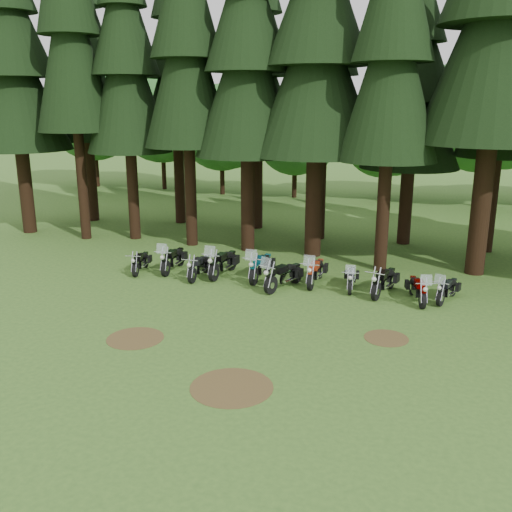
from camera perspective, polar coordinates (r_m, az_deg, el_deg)
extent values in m
plane|color=#375E22|center=(18.99, -0.99, -7.08)|extent=(120.00, 120.00, 0.00)
cylinder|color=black|center=(34.24, -22.08, 6.75)|extent=(0.73, 0.73, 5.51)
cone|color=black|center=(33.95, -23.01, 15.57)|extent=(5.49, 5.49, 6.89)
cone|color=black|center=(34.18, -23.61, 21.00)|extent=(4.39, 4.39, 5.82)
cylinder|color=black|center=(31.54, -17.05, 7.71)|extent=(0.52, 0.52, 6.77)
cone|color=black|center=(31.41, -18.03, 19.50)|extent=(3.92, 3.92, 8.47)
cylinder|color=black|center=(30.96, -12.22, 6.73)|extent=(0.58, 0.58, 5.53)
cone|color=black|center=(30.64, -12.81, 16.56)|extent=(4.32, 4.32, 6.91)
cone|color=black|center=(30.90, -13.19, 22.61)|extent=(3.46, 3.46, 5.83)
cylinder|color=black|center=(29.05, -6.57, 6.88)|extent=(0.58, 0.58, 5.99)
cone|color=black|center=(28.76, -6.94, 18.26)|extent=(4.32, 4.32, 7.49)
cylinder|color=black|center=(27.84, -0.84, 6.17)|extent=(0.66, 0.66, 5.57)
cone|color=black|center=(27.49, -0.89, 17.21)|extent=(4.95, 4.95, 6.96)
cone|color=black|center=(27.78, -0.92, 24.00)|extent=(3.96, 3.96, 5.87)
cylinder|color=black|center=(26.98, 5.80, 5.93)|extent=(0.77, 0.77, 5.70)
cone|color=black|center=(26.63, 6.14, 17.59)|extent=(5.81, 5.81, 7.12)
cylinder|color=black|center=(25.07, 12.63, 4.93)|extent=(0.55, 0.55, 5.71)
cone|color=black|center=(24.70, 13.41, 17.49)|extent=(4.15, 4.15, 7.14)
cylinder|color=black|center=(25.66, 21.66, 5.47)|extent=(0.80, 0.80, 6.62)
cone|color=black|center=(25.46, 23.15, 19.64)|extent=(5.98, 5.98, 8.27)
cylinder|color=black|center=(36.43, -16.23, 8.00)|extent=(0.67, 0.67, 5.87)
cone|color=black|center=(36.19, -16.92, 16.85)|extent=(5.00, 5.00, 7.33)
cone|color=black|center=(36.48, -17.38, 22.28)|extent=(4.00, 4.00, 6.19)
cylinder|color=black|center=(34.67, -7.68, 7.84)|extent=(0.60, 0.60, 5.53)
cone|color=black|center=(34.38, -8.01, 16.62)|extent=(4.52, 4.52, 6.91)
cone|color=black|center=(34.61, -8.23, 22.02)|extent=(3.62, 3.62, 5.83)
cylinder|color=black|center=(32.89, 0.10, 7.60)|extent=(0.65, 0.65, 5.55)
cone|color=black|center=(32.59, 0.10, 16.91)|extent=(4.85, 4.85, 6.94)
cone|color=black|center=(32.84, 0.10, 22.64)|extent=(3.88, 3.88, 5.86)
cylinder|color=black|center=(30.46, 6.45, 6.84)|extent=(0.58, 0.58, 5.52)
cone|color=black|center=(30.13, 6.77, 16.83)|extent=(4.35, 4.35, 6.90)
cone|color=black|center=(30.39, 6.98, 22.98)|extent=(3.48, 3.48, 5.83)
cylinder|color=black|center=(30.24, 14.78, 5.57)|extent=(0.66, 0.66, 4.70)
cone|color=black|center=(29.84, 15.39, 14.10)|extent=(4.94, 4.94, 5.87)
cone|color=black|center=(29.93, 15.78, 19.40)|extent=(3.95, 3.95, 4.96)
cylinder|color=black|center=(29.82, 22.56, 5.61)|extent=(0.53, 0.53, 5.56)
cone|color=black|center=(29.49, 23.66, 15.85)|extent=(3.94, 3.94, 6.95)
cylinder|color=black|center=(50.98, -15.66, 8.58)|extent=(0.36, 0.36, 3.33)
sphere|color=#276225|center=(50.68, -16.03, 13.56)|extent=(7.78, 7.78, 7.78)
sphere|color=#276225|center=(49.23, -15.23, 12.67)|extent=(5.55, 5.55, 5.55)
cylinder|color=black|center=(48.30, -9.21, 8.57)|extent=(0.36, 0.36, 3.29)
sphere|color=#276225|center=(47.98, -9.44, 13.78)|extent=(7.69, 7.69, 7.69)
sphere|color=#276225|center=(46.63, -8.43, 12.83)|extent=(5.49, 5.49, 5.49)
cylinder|color=black|center=(45.08, -3.39, 7.94)|extent=(0.36, 0.36, 2.80)
sphere|color=#276225|center=(44.75, -3.47, 12.69)|extent=(6.53, 6.53, 6.53)
sphere|color=#276225|center=(43.69, -2.43, 11.78)|extent=(4.67, 4.67, 4.67)
cylinder|color=black|center=(43.64, 3.87, 7.52)|extent=(0.36, 0.36, 2.55)
sphere|color=#276225|center=(43.30, 3.95, 11.98)|extent=(5.95, 5.95, 5.95)
sphere|color=#276225|center=(42.44, 5.06, 11.08)|extent=(4.25, 4.25, 4.25)
cylinder|color=black|center=(43.69, 12.35, 7.16)|extent=(0.36, 0.36, 2.47)
sphere|color=#276225|center=(43.36, 12.60, 11.46)|extent=(5.76, 5.76, 5.76)
sphere|color=#276225|center=(42.65, 13.80, 10.55)|extent=(4.12, 4.12, 4.12)
cylinder|color=black|center=(42.91, 21.16, 7.04)|extent=(0.36, 0.36, 3.52)
sphere|color=#276225|center=(42.56, 21.78, 13.29)|extent=(8.21, 8.21, 8.21)
sphere|color=#276225|center=(41.74, 23.69, 11.94)|extent=(5.87, 5.87, 5.87)
cylinder|color=#4C3D1E|center=(18.50, -11.98, -8.04)|extent=(1.80, 1.80, 0.01)
cylinder|color=#4C3D1E|center=(18.57, 12.89, -8.00)|extent=(1.40, 1.40, 0.01)
cylinder|color=#4C3D1E|center=(15.28, -2.45, -12.97)|extent=(2.20, 2.20, 0.01)
cylinder|color=black|center=(24.58, -11.96, -1.37)|extent=(0.25, 0.62, 0.60)
cylinder|color=black|center=(25.87, -10.98, -0.47)|extent=(0.25, 0.62, 0.60)
cube|color=silver|center=(25.24, -11.44, -0.70)|extent=(0.38, 0.68, 0.31)
cube|color=black|center=(24.96, -11.62, -0.11)|extent=(0.37, 0.55, 0.22)
cube|color=black|center=(25.35, -11.33, 0.06)|extent=(0.37, 0.55, 0.11)
cylinder|color=black|center=(24.40, -9.03, -1.22)|extent=(0.19, 0.71, 0.70)
cylinder|color=black|center=(25.86, -7.58, -0.21)|extent=(0.19, 0.71, 0.70)
cube|color=silver|center=(25.15, -8.24, -0.46)|extent=(0.34, 0.76, 0.36)
cube|color=black|center=(24.83, -8.49, 0.24)|extent=(0.36, 0.60, 0.26)
cube|color=black|center=(25.28, -8.06, 0.43)|extent=(0.36, 0.60, 0.13)
cube|color=silver|center=(23.87, -9.43, 0.74)|extent=(0.45, 0.16, 0.42)
cylinder|color=black|center=(23.38, -6.41, -1.94)|extent=(0.15, 0.65, 0.65)
cylinder|color=black|center=(24.72, -4.98, -0.93)|extent=(0.15, 0.65, 0.65)
cube|color=silver|center=(24.06, -5.63, -1.19)|extent=(0.28, 0.69, 0.33)
cube|color=black|center=(23.76, -5.87, -0.52)|extent=(0.30, 0.55, 0.24)
cube|color=black|center=(24.18, -5.44, -0.33)|extent=(0.30, 0.55, 0.12)
cylinder|color=black|center=(23.52, -4.23, -1.66)|extent=(0.21, 0.75, 0.74)
cylinder|color=black|center=(25.01, -2.43, -0.59)|extent=(0.21, 0.75, 0.74)
cube|color=silver|center=(24.28, -3.25, -0.85)|extent=(0.37, 0.80, 0.38)
cube|color=black|center=(23.95, -3.54, -0.08)|extent=(0.38, 0.64, 0.27)
cube|color=black|center=(24.41, -3.00, 0.11)|extent=(0.38, 0.64, 0.13)
cube|color=silver|center=(22.96, -4.66, 0.48)|extent=(0.48, 0.18, 0.44)
cylinder|color=black|center=(22.98, -0.22, -2.05)|extent=(0.17, 0.73, 0.73)
cylinder|color=black|center=(24.53, 1.13, -0.91)|extent=(0.17, 0.73, 0.73)
cube|color=silver|center=(23.77, 0.52, -1.19)|extent=(0.32, 0.78, 0.38)
cube|color=#0B4D5C|center=(23.43, 0.32, -0.43)|extent=(0.34, 0.61, 0.27)
cube|color=black|center=(23.90, 0.72, -0.21)|extent=(0.34, 0.61, 0.13)
cube|color=silver|center=(22.40, -0.51, 0.12)|extent=(0.47, 0.15, 0.44)
cylinder|color=black|center=(21.95, 1.48, -2.92)|extent=(0.39, 0.72, 0.71)
cylinder|color=black|center=(23.24, 3.99, -1.90)|extent=(0.39, 0.72, 0.71)
cube|color=silver|center=(22.60, 2.86, -2.13)|extent=(0.55, 0.82, 0.37)
cube|color=black|center=(22.29, 2.49, -1.32)|extent=(0.51, 0.67, 0.26)
cube|color=black|center=(22.69, 3.24, -1.14)|extent=(0.51, 0.67, 0.13)
cube|color=silver|center=(21.41, 0.98, -0.69)|extent=(0.47, 0.29, 0.43)
cylinder|color=black|center=(22.48, 5.48, -2.56)|extent=(0.15, 0.70, 0.70)
cylinder|color=black|center=(24.01, 6.40, -1.41)|extent=(0.15, 0.70, 0.70)
cube|color=silver|center=(23.27, 5.99, -1.70)|extent=(0.30, 0.74, 0.36)
cube|color=#BC3819|center=(22.93, 5.88, -0.96)|extent=(0.32, 0.59, 0.25)
cube|color=black|center=(23.40, 6.15, -0.74)|extent=(0.32, 0.59, 0.13)
cube|color=silver|center=(21.91, 5.35, -0.46)|extent=(0.45, 0.14, 0.42)
cylinder|color=black|center=(22.16, 9.38, -3.12)|extent=(0.19, 0.60, 0.59)
cylinder|color=black|center=(23.48, 9.55, -2.06)|extent=(0.19, 0.60, 0.59)
cube|color=silver|center=(22.84, 9.48, -2.35)|extent=(0.32, 0.65, 0.30)
cube|color=black|center=(22.55, 9.49, -1.73)|extent=(0.32, 0.52, 0.21)
cube|color=black|center=(22.95, 9.54, -1.51)|extent=(0.32, 0.52, 0.11)
cube|color=silver|center=(21.67, 9.43, -1.35)|extent=(0.39, 0.15, 0.35)
cylinder|color=black|center=(21.72, 11.91, -3.48)|extent=(0.31, 0.72, 0.70)
cylinder|color=black|center=(23.21, 13.31, -2.32)|extent=(0.31, 0.72, 0.70)
cube|color=silver|center=(22.48, 12.69, -2.61)|extent=(0.46, 0.80, 0.36)
cube|color=black|center=(22.14, 12.54, -1.84)|extent=(0.45, 0.65, 0.26)
cube|color=black|center=(22.60, 12.95, -1.62)|extent=(0.45, 0.65, 0.13)
cylinder|color=black|center=(21.30, 16.30, -4.26)|extent=(0.31, 0.64, 0.63)
cylinder|color=black|center=(22.66, 15.40, -3.00)|extent=(0.31, 0.64, 0.63)
cube|color=silver|center=(22.00, 15.83, -3.36)|extent=(0.45, 0.72, 0.33)
cube|color=#630000|center=(21.69, 16.03, -2.68)|extent=(0.43, 0.59, 0.23)
cube|color=black|center=(22.11, 15.75, -2.42)|extent=(0.43, 0.59, 0.11)
cube|color=silver|center=(20.78, 16.67, -2.31)|extent=(0.42, 0.23, 0.38)
cylinder|color=black|center=(21.75, 17.97, -4.04)|extent=(0.30, 0.60, 0.59)
cylinder|color=black|center=(23.01, 19.09, -3.08)|extent=(0.30, 0.60, 0.59)
cube|color=silver|center=(22.40, 18.60, -3.32)|extent=(0.43, 0.67, 0.30)
cube|color=black|center=(22.11, 18.50, -2.68)|extent=(0.41, 0.55, 0.21)
cube|color=black|center=(22.50, 18.83, -2.50)|extent=(0.41, 0.55, 0.11)
cube|color=silver|center=(21.27, 17.91, -2.23)|extent=(0.39, 0.22, 0.35)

